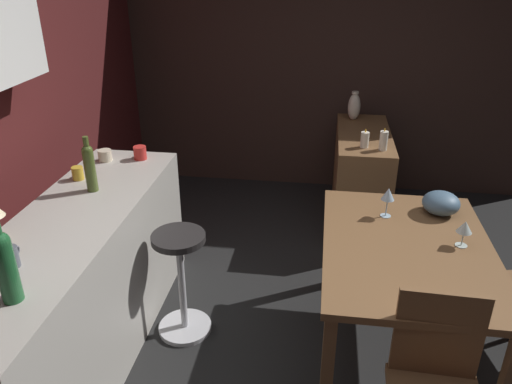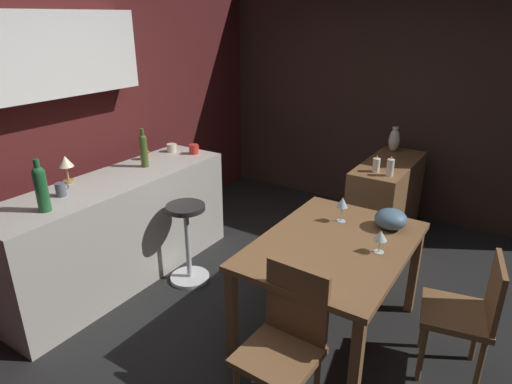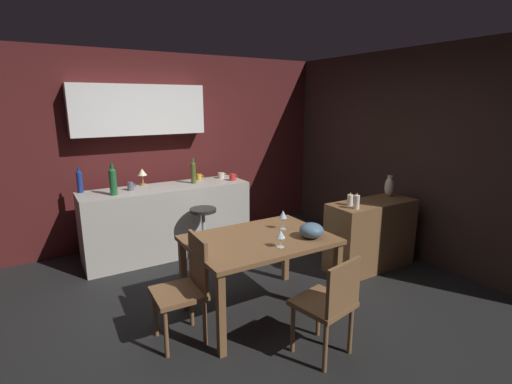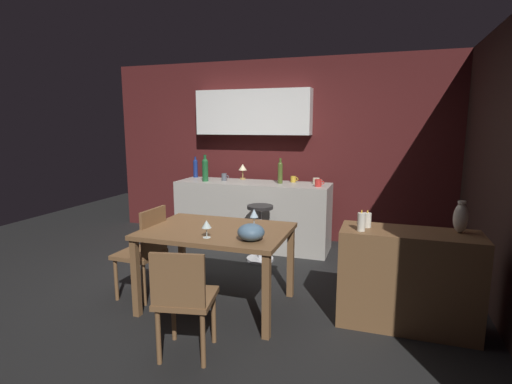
% 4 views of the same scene
% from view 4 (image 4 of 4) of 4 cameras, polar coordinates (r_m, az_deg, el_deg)
% --- Properties ---
extents(ground_plane, '(9.00, 9.00, 0.00)m').
position_cam_4_polar(ground_plane, '(4.17, -5.20, -13.89)').
color(ground_plane, black).
extents(wall_kitchen_back, '(5.20, 0.33, 2.60)m').
position_cam_4_polar(wall_kitchen_back, '(5.80, 2.25, 7.25)').
color(wall_kitchen_back, '#4C1919').
rests_on(wall_kitchen_back, ground_plane).
extents(wall_side_right, '(0.10, 4.40, 2.60)m').
position_cam_4_polar(wall_side_right, '(3.94, 33.09, 2.81)').
color(wall_side_right, '#33231E').
rests_on(wall_side_right, ground_plane).
extents(dining_table, '(1.29, 0.92, 0.74)m').
position_cam_4_polar(dining_table, '(3.59, -5.74, -6.69)').
color(dining_table, brown).
rests_on(dining_table, ground_plane).
extents(kitchen_counter, '(2.10, 0.60, 0.90)m').
position_cam_4_polar(kitchen_counter, '(5.38, -0.49, -3.32)').
color(kitchen_counter, '#B2ADA3').
rests_on(kitchen_counter, ground_plane).
extents(sideboard_cabinet, '(1.10, 0.44, 0.82)m').
position_cam_4_polar(sideboard_cabinet, '(3.53, 21.29, -11.82)').
color(sideboard_cabinet, brown).
rests_on(sideboard_cabinet, ground_plane).
extents(chair_near_window, '(0.41, 0.41, 0.89)m').
position_cam_4_polar(chair_near_window, '(3.94, -15.96, -8.09)').
color(chair_near_window, brown).
rests_on(chair_near_window, ground_plane).
extents(chair_by_doorway, '(0.47, 0.47, 0.83)m').
position_cam_4_polar(chair_by_doorway, '(2.90, -10.55, -14.96)').
color(chair_by_doorway, brown).
rests_on(chair_by_doorway, ground_plane).
extents(bar_stool, '(0.34, 0.34, 0.70)m').
position_cam_4_polar(bar_stool, '(4.83, 0.60, -5.78)').
color(bar_stool, '#262323').
rests_on(bar_stool, ground_plane).
extents(wine_glass_left, '(0.08, 0.08, 0.19)m').
position_cam_4_polar(wine_glass_left, '(3.50, -0.29, -3.21)').
color(wine_glass_left, silver).
rests_on(wine_glass_left, dining_table).
extents(wine_glass_right, '(0.08, 0.08, 0.15)m').
position_cam_4_polar(wine_glass_right, '(3.27, -7.26, -4.76)').
color(wine_glass_right, silver).
rests_on(wine_glass_right, dining_table).
extents(fruit_bowl, '(0.22, 0.22, 0.14)m').
position_cam_4_polar(fruit_bowl, '(3.19, -0.73, -5.90)').
color(fruit_bowl, slate).
rests_on(fruit_bowl, dining_table).
extents(wine_bottle_cobalt, '(0.07, 0.07, 0.31)m').
position_cam_4_polar(wine_bottle_cobalt, '(5.85, -8.86, 3.57)').
color(wine_bottle_cobalt, navy).
rests_on(wine_bottle_cobalt, kitchen_counter).
extents(wine_bottle_olive, '(0.07, 0.07, 0.34)m').
position_cam_4_polar(wine_bottle_olive, '(5.18, 3.57, 3.01)').
color(wine_bottle_olive, '#475623').
rests_on(wine_bottle_olive, kitchen_counter).
extents(wine_bottle_green, '(0.08, 0.08, 0.37)m').
position_cam_4_polar(wine_bottle_green, '(5.42, -7.45, 3.40)').
color(wine_bottle_green, '#1E592D').
rests_on(wine_bottle_green, kitchen_counter).
extents(cup_red, '(0.12, 0.09, 0.09)m').
position_cam_4_polar(cup_red, '(4.99, 9.10, 1.32)').
color(cup_red, red).
rests_on(cup_red, kitchen_counter).
extents(cup_cream, '(0.13, 0.09, 0.08)m').
position_cam_4_polar(cup_cream, '(5.22, 8.83, 1.62)').
color(cup_cream, beige).
rests_on(cup_cream, kitchen_counter).
extents(cup_mustard, '(0.11, 0.07, 0.08)m').
position_cam_4_polar(cup_mustard, '(5.32, 5.49, 1.88)').
color(cup_mustard, gold).
rests_on(cup_mustard, kitchen_counter).
extents(cup_slate, '(0.11, 0.07, 0.10)m').
position_cam_4_polar(cup_slate, '(5.47, -4.68, 2.20)').
color(cup_slate, '#515660').
rests_on(cup_slate, kitchen_counter).
extents(counter_lamp, '(0.12, 0.12, 0.22)m').
position_cam_4_polar(counter_lamp, '(5.57, -1.96, 3.49)').
color(counter_lamp, '#A58447').
rests_on(counter_lamp, kitchen_counter).
extents(pillar_candle_tall, '(0.06, 0.06, 0.18)m').
position_cam_4_polar(pillar_candle_tall, '(3.27, 15.16, -4.25)').
color(pillar_candle_tall, white).
rests_on(pillar_candle_tall, sideboard_cabinet).
extents(pillar_candle_short, '(0.07, 0.07, 0.15)m').
position_cam_4_polar(pillar_candle_short, '(3.41, 15.98, -3.97)').
color(pillar_candle_short, white).
rests_on(pillar_candle_short, sideboard_cabinet).
extents(vase_ceramic_ivory, '(0.11, 0.11, 0.26)m').
position_cam_4_polar(vase_ceramic_ivory, '(3.50, 27.78, -3.35)').
color(vase_ceramic_ivory, beige).
rests_on(vase_ceramic_ivory, sideboard_cabinet).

